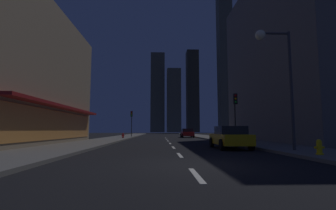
# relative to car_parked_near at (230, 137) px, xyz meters

# --- Properties ---
(ground_plane) EXTENTS (78.00, 136.00, 0.10)m
(ground_plane) POSITION_rel_car_parked_near_xyz_m (-3.60, 24.79, -0.79)
(ground_plane) COLOR black
(sidewalk_right) EXTENTS (4.00, 76.00, 0.15)m
(sidewalk_right) POSITION_rel_car_parked_near_xyz_m (3.40, 24.79, -0.67)
(sidewalk_right) COLOR #605E59
(sidewalk_right) RESTS_ON ground
(sidewalk_left) EXTENTS (4.00, 76.00, 0.15)m
(sidewalk_left) POSITION_rel_car_parked_near_xyz_m (-10.60, 24.79, -0.67)
(sidewalk_left) COLOR #605E59
(sidewalk_left) RESTS_ON ground
(lane_marking_center) EXTENTS (0.16, 33.40, 0.01)m
(lane_marking_center) POSITION_rel_car_parked_near_xyz_m (-3.60, 6.39, -0.73)
(lane_marking_center) COLOR silver
(lane_marking_center) RESTS_ON ground
(building_storefront_left) EXTENTS (9.85, 16.68, 10.97)m
(building_storefront_left) POSITION_rel_car_parked_near_xyz_m (-17.08, 4.25, 4.73)
(building_storefront_left) COLOR gray
(building_storefront_left) RESTS_ON ground
(building_apartment_right) EXTENTS (11.00, 20.00, 17.76)m
(building_apartment_right) POSITION_rel_car_parked_near_xyz_m (10.90, 8.79, 8.14)
(building_apartment_right) COLOR slate
(building_apartment_right) RESTS_ON ground
(skyscraper_distant_tall) EXTENTS (8.00, 8.89, 45.96)m
(skyscraper_distant_tall) POSITION_rel_car_parked_near_xyz_m (-5.51, 126.14, 22.24)
(skyscraper_distant_tall) COLOR #4D493A
(skyscraper_distant_tall) RESTS_ON ground
(skyscraper_distant_mid) EXTENTS (7.77, 8.88, 36.16)m
(skyscraper_distant_mid) POSITION_rel_car_parked_near_xyz_m (3.81, 123.45, 17.34)
(skyscraper_distant_mid) COLOR #524E3D
(skyscraper_distant_mid) RESTS_ON ground
(skyscraper_distant_short) EXTENTS (6.81, 8.33, 47.68)m
(skyscraper_distant_short) POSITION_rel_car_parked_near_xyz_m (14.85, 125.14, 23.10)
(skyscraper_distant_short) COLOR #312E24
(skyscraper_distant_short) RESTS_ON ground
(skyscraper_distant_slender) EXTENTS (6.92, 6.70, 75.25)m
(skyscraper_distant_slender) POSITION_rel_car_parked_near_xyz_m (28.71, 103.92, 36.89)
(skyscraper_distant_slender) COLOR #514D3D
(skyscraper_distant_slender) RESTS_ON ground
(car_parked_near) EXTENTS (1.98, 4.24, 1.45)m
(car_parked_near) POSITION_rel_car_parked_near_xyz_m (0.00, 0.00, 0.00)
(car_parked_near) COLOR gold
(car_parked_near) RESTS_ON ground
(car_parked_far) EXTENTS (1.98, 4.24, 1.45)m
(car_parked_far) POSITION_rel_car_parked_near_xyz_m (0.00, 24.27, 0.00)
(car_parked_far) COLOR #B21919
(car_parked_far) RESTS_ON ground
(fire_hydrant_yellow_near) EXTENTS (0.42, 0.30, 0.65)m
(fire_hydrant_yellow_near) POSITION_rel_car_parked_near_xyz_m (2.30, -5.43, -0.29)
(fire_hydrant_yellow_near) COLOR yellow
(fire_hydrant_yellow_near) RESTS_ON sidewalk_right
(fire_hydrant_far_left) EXTENTS (0.42, 0.30, 0.65)m
(fire_hydrant_far_left) POSITION_rel_car_parked_near_xyz_m (-9.50, 17.94, -0.29)
(fire_hydrant_far_left) COLOR red
(fire_hydrant_far_left) RESTS_ON sidewalk_left
(traffic_light_near_right) EXTENTS (0.32, 0.48, 4.20)m
(traffic_light_near_right) POSITION_rel_car_parked_near_xyz_m (1.90, 4.72, 2.45)
(traffic_light_near_right) COLOR #2D2D2D
(traffic_light_near_right) RESTS_ON sidewalk_right
(traffic_light_far_left) EXTENTS (0.32, 0.48, 4.20)m
(traffic_light_far_left) POSITION_rel_car_parked_near_xyz_m (-9.10, 24.40, 2.45)
(traffic_light_far_left) COLOR #2D2D2D
(traffic_light_far_left) RESTS_ON sidewalk_left
(street_lamp_right) EXTENTS (1.96, 0.56, 6.58)m
(street_lamp_right) POSITION_rel_car_parked_near_xyz_m (1.78, -2.93, 4.33)
(street_lamp_right) COLOR #38383D
(street_lamp_right) RESTS_ON sidewalk_right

